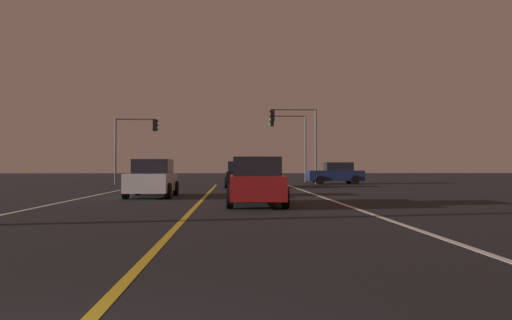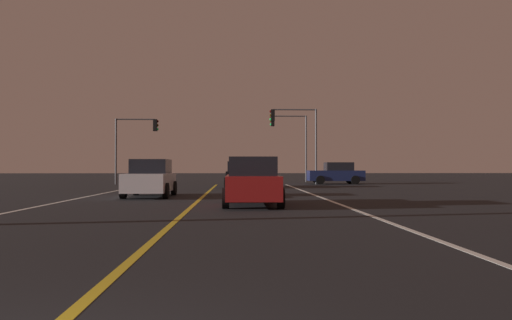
{
  "view_description": "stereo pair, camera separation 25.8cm",
  "coord_description": "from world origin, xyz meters",
  "views": [
    {
      "loc": [
        1.28,
        -2.69,
        1.37
      ],
      "look_at": [
        2.92,
        33.07,
        1.84
      ],
      "focal_mm": 34.88,
      "sensor_mm": 36.0,
      "label": 1
    },
    {
      "loc": [
        1.54,
        -2.69,
        1.37
      ],
      "look_at": [
        2.92,
        33.07,
        1.84
      ],
      "focal_mm": 34.88,
      "sensor_mm": 36.0,
      "label": 2
    }
  ],
  "objects": [
    {
      "name": "car_lead_same_lane",
      "position": [
        2.08,
        14.76,
        0.82
      ],
      "size": [
        2.02,
        4.3,
        1.7
      ],
      "rotation": [
        0.0,
        0.0,
        1.57
      ],
      "color": "black",
      "rests_on": "ground"
    },
    {
      "name": "lane_center_divider",
      "position": [
        0.0,
        14.48,
        0.0
      ],
      "size": [
        0.16,
        40.96,
        0.01
      ],
      "primitive_type": "cube",
      "color": "gold",
      "rests_on": "ground"
    },
    {
      "name": "car_ahead_far",
      "position": [
        1.75,
        29.91,
        0.82
      ],
      "size": [
        2.02,
        4.3,
        1.7
      ],
      "rotation": [
        0.0,
        0.0,
        1.57
      ],
      "color": "black",
      "rests_on": "ground"
    },
    {
      "name": "traffic_light_far_right",
      "position": [
        6.17,
        40.96,
        4.35
      ],
      "size": [
        3.29,
        0.36,
        5.88
      ],
      "rotation": [
        0.0,
        0.0,
        3.14
      ],
      "color": "#4C4C51",
      "rests_on": "ground"
    },
    {
      "name": "car_crossing_side",
      "position": [
        9.33,
        35.96,
        0.82
      ],
      "size": [
        4.3,
        2.02,
        1.7
      ],
      "rotation": [
        0.0,
        0.0,
        3.14
      ],
      "color": "black",
      "rests_on": "ground"
    },
    {
      "name": "lane_edge_left",
      "position": [
        -5.27,
        14.48,
        0.0
      ],
      "size": [
        0.16,
        40.96,
        0.01
      ],
      "primitive_type": "cube",
      "color": "silver",
      "rests_on": "ground"
    },
    {
      "name": "lane_edge_right",
      "position": [
        5.27,
        14.48,
        0.0
      ],
      "size": [
        0.16,
        40.96,
        0.01
      ],
      "primitive_type": "cube",
      "color": "silver",
      "rests_on": "ground"
    },
    {
      "name": "traffic_light_near_left",
      "position": [
        -6.07,
        35.46,
        3.76
      ],
      "size": [
        3.3,
        0.36,
        5.03
      ],
      "color": "#4C4C51",
      "rests_on": "ground"
    },
    {
      "name": "traffic_light_near_right",
      "position": [
        5.97,
        35.46,
        4.33
      ],
      "size": [
        3.68,
        0.36,
        5.82
      ],
      "rotation": [
        0.0,
        0.0,
        3.14
      ],
      "color": "#4C4C51",
      "rests_on": "ground"
    },
    {
      "name": "car_oncoming",
      "position": [
        -2.37,
        19.95,
        0.82
      ],
      "size": [
        2.02,
        4.3,
        1.7
      ],
      "rotation": [
        0.0,
        0.0,
        -1.57
      ],
      "color": "black",
      "rests_on": "ground"
    }
  ]
}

